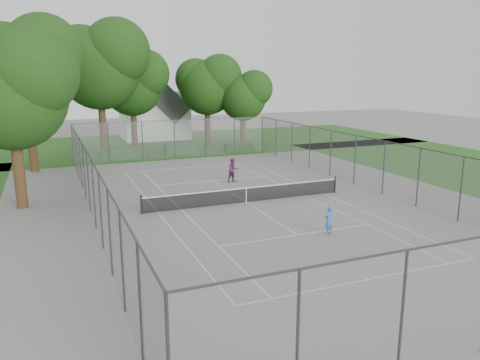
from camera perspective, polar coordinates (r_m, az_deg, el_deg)
name	(u,v)px	position (r m, az deg, el deg)	size (l,w,h in m)	color
ground	(246,202)	(28.65, 0.76, -2.75)	(120.00, 120.00, 0.00)	slate
grass_far	(155,144)	(53.06, -10.38, 4.29)	(60.00, 20.00, 0.00)	#204F16
court_markings	(246,202)	(28.64, 0.76, -2.74)	(11.03, 23.83, 0.01)	silver
tennis_net	(246,194)	(28.51, 0.77, -1.76)	(12.87, 0.10, 1.10)	black
perimeter_fence	(246,174)	(28.21, 0.77, 0.79)	(18.08, 34.08, 3.52)	#38383D
tree_far_left	(100,62)	(47.26, -16.70, 13.66)	(8.91, 8.14, 12.81)	#3E2716
tree_far_midleft	(133,81)	(50.19, -12.94, 11.69)	(7.06, 6.44, 10.14)	#3E2716
tree_far_midright	(208,83)	(51.62, -3.93, 11.72)	(6.80, 6.21, 9.78)	#3E2716
tree_far_right	(244,94)	(50.75, 0.48, 10.43)	(5.64, 5.15, 8.11)	#3E2716
tree_side_back	(26,65)	(40.38, -24.66, 12.65)	(8.46, 7.73, 12.16)	#3E2716
tree_side_front	(12,85)	(29.36, -26.08, 10.31)	(7.14, 6.52, 10.27)	#3E2716
hedge_left	(124,153)	(44.62, -13.98, 3.16)	(3.96, 1.19, 0.99)	#1A4A17
hedge_mid	(185,148)	(45.94, -6.78, 3.87)	(3.86, 1.10, 1.21)	#1A4A17
hedge_right	(239,147)	(47.50, -0.18, 4.02)	(2.78, 1.02, 0.83)	#1A4A17
house	(154,107)	(57.63, -10.45, 8.74)	(7.57, 5.87, 9.42)	white
girl_player	(329,220)	(23.26, 10.76, -4.81)	(0.54, 0.35, 1.47)	#3570C9
woman_player	(233,170)	(33.84, -0.85, 1.18)	(0.84, 0.65, 1.73)	#6A2366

